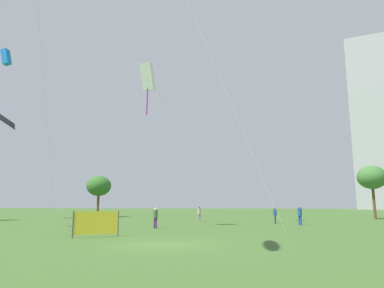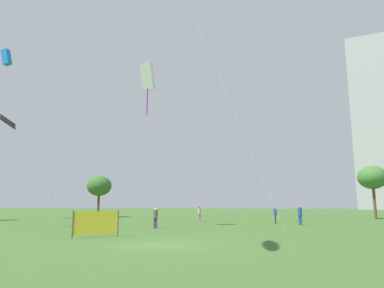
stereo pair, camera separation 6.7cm
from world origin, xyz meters
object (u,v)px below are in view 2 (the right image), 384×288
(kite_flying_4, at_px, (148,77))
(kite_flying_5, at_px, (8,122))
(person_standing_3, at_px, (199,213))
(person_standing_4, at_px, (155,216))
(person_standing_2, at_px, (275,214))
(event_banner, at_px, (96,223))
(kite_flying_0, at_px, (6,58))
(distant_highrise_0, at_px, (382,124))
(park_tree_1, at_px, (99,186))
(park_tree_2, at_px, (372,178))
(person_standing_1, at_px, (300,214))

(kite_flying_4, bearing_deg, kite_flying_5, 153.37)
(person_standing_3, relative_size, person_standing_4, 1.02)
(person_standing_2, height_order, event_banner, person_standing_2)
(person_standing_2, relative_size, kite_flying_4, 0.11)
(person_standing_2, relative_size, kite_flying_5, 0.12)
(person_standing_4, xyz_separation_m, kite_flying_0, (-17.84, 3.15, 16.44))
(person_standing_4, bearing_deg, distant_highrise_0, 73.67)
(person_standing_3, xyz_separation_m, park_tree_1, (-17.07, 10.38, 3.64))
(kite_flying_5, bearing_deg, person_standing_2, -4.92)
(kite_flying_0, bearing_deg, person_standing_3, 22.34)
(person_standing_2, xyz_separation_m, park_tree_1, (-25.18, 12.52, 3.67))
(park_tree_2, bearing_deg, person_standing_3, -153.10)
(park_tree_1, bearing_deg, park_tree_2, 0.63)
(person_standing_4, xyz_separation_m, distant_highrise_0, (55.36, 114.44, 31.21))
(person_standing_3, bearing_deg, person_standing_4, 64.02)
(person_standing_1, bearing_deg, park_tree_2, -74.75)
(park_tree_2, bearing_deg, distant_highrise_0, 70.69)
(person_standing_2, relative_size, park_tree_2, 0.23)
(person_standing_2, bearing_deg, kite_flying_5, -92.43)
(person_standing_2, distance_m, kite_flying_5, 36.00)
(person_standing_2, xyz_separation_m, park_tree_2, (13.19, 12.95, 4.43))
(park_tree_2, bearing_deg, park_tree_1, -179.37)
(person_standing_4, height_order, kite_flying_0, kite_flying_0)
(kite_flying_5, bearing_deg, park_tree_1, 47.72)
(person_standing_3, bearing_deg, kite_flying_5, -19.16)
(kite_flying_5, bearing_deg, person_standing_3, -1.72)
(person_standing_1, relative_size, kite_flying_4, 0.12)
(kite_flying_4, distance_m, distant_highrise_0, 128.69)
(park_tree_1, xyz_separation_m, event_banner, (14.15, -29.51, -3.79))
(person_standing_4, relative_size, event_banner, 0.74)
(person_standing_3, relative_size, kite_flying_5, 0.12)
(event_banner, bearing_deg, person_standing_2, 57.00)
(kite_flying_0, bearing_deg, park_tree_2, 24.76)
(person_standing_1, bearing_deg, distant_highrise_0, -60.82)
(park_tree_1, height_order, event_banner, park_tree_1)
(person_standing_2, relative_size, person_standing_4, 0.99)
(kite_flying_0, distance_m, kite_flying_5, 11.79)
(person_standing_4, xyz_separation_m, kite_flying_5, (-24.12, 11.95, 11.74))
(person_standing_3, relative_size, park_tree_2, 0.24)
(person_standing_1, xyz_separation_m, kite_flying_0, (-29.77, -3.56, 16.36))
(kite_flying_4, xyz_separation_m, park_tree_2, (24.00, 21.60, -7.58))
(kite_flying_5, bearing_deg, kite_flying_4, -26.63)
(person_standing_2, bearing_deg, person_standing_4, -44.80)
(person_standing_1, xyz_separation_m, distant_highrise_0, (43.43, 107.73, 31.13))
(person_standing_2, xyz_separation_m, kite_flying_4, (-10.82, -8.66, 12.01))
(park_tree_1, distance_m, event_banner, 32.94)
(kite_flying_4, bearing_deg, person_standing_2, 38.66)
(park_tree_2, relative_size, event_banner, 3.14)
(kite_flying_4, xyz_separation_m, kite_flying_5, (-23.09, 11.58, -0.26))
(person_standing_4, distance_m, park_tree_1, 26.74)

